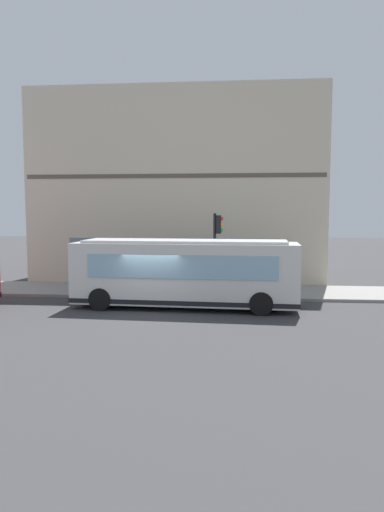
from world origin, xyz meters
TOP-DOWN VIEW (x-y plane):
  - ground at (0.00, 0.00)m, footprint 120.00×120.00m
  - sidewalk_curb at (4.71, 0.00)m, footprint 4.21×40.00m
  - building_corner at (10.55, 0.00)m, footprint 7.53×17.64m
  - city_bus_nearside at (0.72, -1.35)m, footprint 3.06×10.16m
  - traffic_light_near_corner at (3.00, -2.71)m, footprint 0.32×0.49m
  - fire_hydrant at (3.54, -5.29)m, footprint 0.35×0.35m
  - pedestrian_by_light_pole at (5.66, -5.24)m, footprint 0.32×0.32m
  - pedestrian_near_hydrant at (4.52, -0.92)m, footprint 0.32×0.32m
  - pedestrian_walking_along_curb at (3.64, 1.07)m, footprint 0.32×0.32m
  - pedestrian_near_building_entrance at (5.77, -2.50)m, footprint 0.32×0.32m
  - newspaper_vending_box at (4.33, -5.77)m, footprint 0.44×0.42m

SIDE VIEW (x-z plane):
  - ground at x=0.00m, z-range 0.00..0.00m
  - sidewalk_curb at x=4.71m, z-range 0.00..0.15m
  - fire_hydrant at x=3.54m, z-range 0.14..0.88m
  - newspaper_vending_box at x=4.33m, z-range 0.15..1.05m
  - pedestrian_near_hydrant at x=4.52m, z-range 0.27..1.90m
  - pedestrian_near_building_entrance at x=5.77m, z-range 0.27..1.95m
  - pedestrian_by_light_pole at x=5.66m, z-range 0.28..2.03m
  - pedestrian_walking_along_curb at x=3.64m, z-range 0.29..2.08m
  - city_bus_nearside at x=0.72m, z-range 0.02..3.09m
  - traffic_light_near_corner at x=3.00m, z-range 0.96..5.06m
  - building_corner at x=10.55m, z-range -0.01..11.58m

